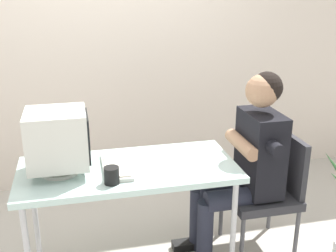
% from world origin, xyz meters
% --- Properties ---
extents(wall_back, '(8.00, 0.10, 3.00)m').
position_xyz_m(wall_back, '(0.30, 1.40, 1.50)').
color(wall_back, beige).
rests_on(wall_back, ground_plane).
extents(desk, '(1.36, 0.63, 0.75)m').
position_xyz_m(desk, '(0.00, 0.00, 0.70)').
color(desk, '#B7B7BC').
rests_on(desk, ground_plane).
extents(crt_monitor, '(0.36, 0.32, 0.39)m').
position_xyz_m(crt_monitor, '(-0.41, 0.01, 0.97)').
color(crt_monitor, silver).
rests_on(crt_monitor, desk).
extents(keyboard, '(0.18, 0.42, 0.03)m').
position_xyz_m(keyboard, '(-0.07, -0.00, 0.77)').
color(keyboard, silver).
rests_on(keyboard, desk).
extents(office_chair, '(0.46, 0.46, 0.85)m').
position_xyz_m(office_chair, '(0.99, 0.03, 0.48)').
color(office_chair, '#4C4C51').
rests_on(office_chair, ground_plane).
extents(person_seated, '(0.70, 0.58, 1.31)m').
position_xyz_m(person_seated, '(0.81, 0.03, 0.72)').
color(person_seated, black).
rests_on(person_seated, ground_plane).
extents(desk_mug, '(0.09, 0.10, 0.10)m').
position_xyz_m(desk_mug, '(-0.12, -0.20, 0.80)').
color(desk_mug, black).
rests_on(desk_mug, desk).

